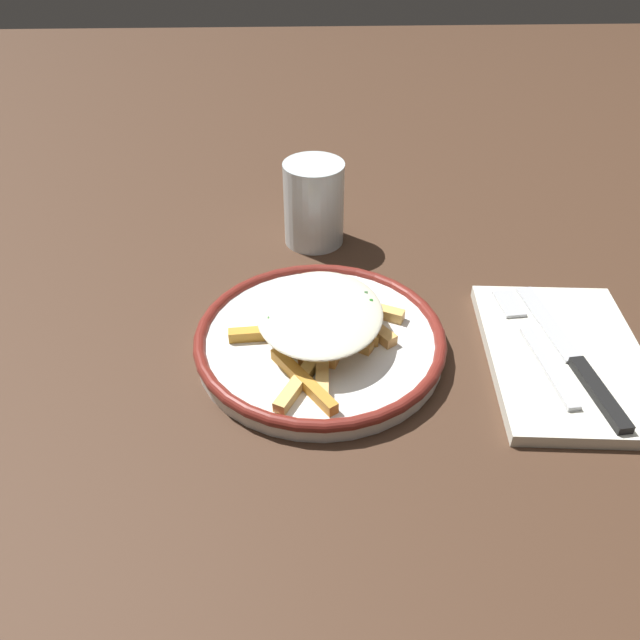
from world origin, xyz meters
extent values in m
plane|color=#432C1E|center=(0.00, 0.00, 0.00)|extent=(2.60, 2.60, 0.00)
cylinder|color=white|center=(0.00, 0.00, 0.01)|extent=(0.24, 0.24, 0.02)
torus|color=maroon|center=(0.00, 0.00, 0.02)|extent=(0.25, 0.25, 0.01)
cube|color=gold|center=(-0.02, 0.02, 0.04)|extent=(0.04, 0.08, 0.01)
cube|color=#DDA651|center=(0.00, 0.01, 0.02)|extent=(0.07, 0.04, 0.01)
cube|color=#F0BD5F|center=(0.01, 0.00, 0.02)|extent=(0.03, 0.07, 0.01)
cube|color=gold|center=(0.01, 0.00, 0.02)|extent=(0.06, 0.06, 0.01)
cube|color=#F3C25C|center=(-0.01, 0.02, 0.02)|extent=(0.06, 0.06, 0.01)
cube|color=#E8B55E|center=(0.06, 0.03, 0.02)|extent=(0.06, 0.04, 0.01)
cube|color=#E0BA63|center=(-0.02, -0.07, 0.02)|extent=(0.04, 0.06, 0.01)
cube|color=gold|center=(-0.04, 0.00, 0.02)|extent=(0.09, 0.02, 0.01)
cube|color=#F7B550|center=(0.00, -0.01, 0.02)|extent=(0.05, 0.06, 0.01)
cube|color=gold|center=(0.04, 0.02, 0.02)|extent=(0.02, 0.07, 0.01)
cube|color=#DDA558|center=(0.05, 0.01, 0.02)|extent=(0.06, 0.07, 0.01)
cube|color=#C6852C|center=(-0.02, -0.07, 0.02)|extent=(0.06, 0.08, 0.01)
cube|color=#EBA847|center=(0.00, 0.00, 0.02)|extent=(0.03, 0.06, 0.01)
cube|color=#D08A39|center=(0.02, 0.01, 0.04)|extent=(0.03, 0.08, 0.01)
cube|color=gold|center=(0.01, 0.01, 0.03)|extent=(0.07, 0.07, 0.01)
cube|color=gold|center=(0.00, 0.00, 0.02)|extent=(0.06, 0.04, 0.01)
cube|color=#F4C756|center=(0.00, 0.01, 0.02)|extent=(0.06, 0.06, 0.01)
cube|color=orange|center=(0.01, -0.02, 0.02)|extent=(0.06, 0.05, 0.01)
cube|color=gold|center=(0.01, 0.00, 0.02)|extent=(0.06, 0.03, 0.01)
cube|color=gold|center=(0.00, 0.00, 0.02)|extent=(0.02, 0.07, 0.01)
cube|color=gold|center=(0.02, -0.01, 0.02)|extent=(0.06, 0.04, 0.01)
cube|color=#EAAB4F|center=(0.02, -0.01, 0.02)|extent=(0.04, 0.08, 0.01)
cube|color=#C98735|center=(0.02, 0.03, 0.03)|extent=(0.08, 0.04, 0.01)
cube|color=#D69049|center=(0.02, 0.04, 0.02)|extent=(0.07, 0.02, 0.01)
cube|color=#E4B566|center=(0.00, -0.06, 0.02)|extent=(0.02, 0.06, 0.01)
ellipsoid|color=#ECE7CB|center=(0.00, 0.00, 0.05)|extent=(0.13, 0.15, 0.02)
cube|color=#2E652B|center=(-0.05, -0.01, 0.05)|extent=(0.00, 0.00, 0.00)
cube|color=#2E5B2F|center=(0.05, 0.03, 0.05)|extent=(0.00, 0.00, 0.00)
cube|color=#3B7336|center=(-0.05, -0.01, 0.05)|extent=(0.00, 0.00, 0.00)
cube|color=#206D1F|center=(0.05, 0.01, 0.05)|extent=(0.00, 0.00, 0.00)
cube|color=silver|center=(0.24, -0.03, 0.01)|extent=(0.16, 0.23, 0.01)
cube|color=silver|center=(0.21, -0.05, 0.02)|extent=(0.02, 0.11, 0.01)
cube|color=silver|center=(0.20, 0.05, 0.01)|extent=(0.03, 0.05, 0.00)
cube|color=black|center=(0.24, -0.09, 0.02)|extent=(0.02, 0.09, 0.01)
cube|color=silver|center=(0.23, 0.02, 0.01)|extent=(0.03, 0.12, 0.00)
cylinder|color=silver|center=(0.00, 0.21, 0.05)|extent=(0.07, 0.07, 0.10)
camera|label=1|loc=(-0.02, -0.47, 0.41)|focal=34.91mm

